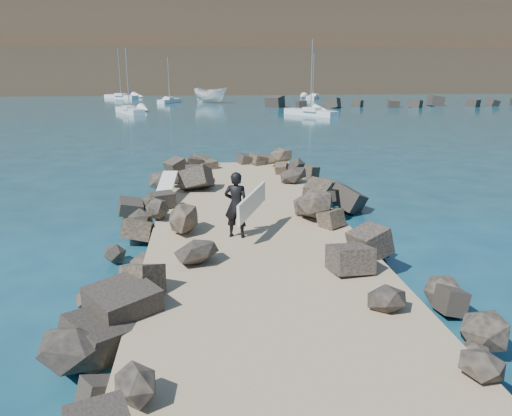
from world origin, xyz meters
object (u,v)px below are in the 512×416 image
object	(u,v)px
boat_imported	(210,95)
surfer_with_board	(239,204)
surfboard_resting	(167,187)
sailboat_b	(170,101)

from	to	relation	value
boat_imported	surfer_with_board	world-z (taller)	surfer_with_board
surfboard_resting	sailboat_b	size ratio (longest dim) A/B	0.32
surfboard_resting	surfer_with_board	bearing A→B (deg)	-58.60
surfboard_resting	surfer_with_board	distance (m)	5.25
boat_imported	sailboat_b	xyz separation A→B (m)	(-6.46, 0.47, -0.88)
sailboat_b	surfboard_resting	bearing A→B (deg)	-86.81
surfboard_resting	boat_imported	size ratio (longest dim) A/B	0.35
surfer_with_board	boat_imported	bearing A→B (deg)	89.49
surfer_with_board	sailboat_b	xyz separation A→B (m)	(-5.86, 68.02, -1.21)
surfer_with_board	sailboat_b	distance (m)	68.28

